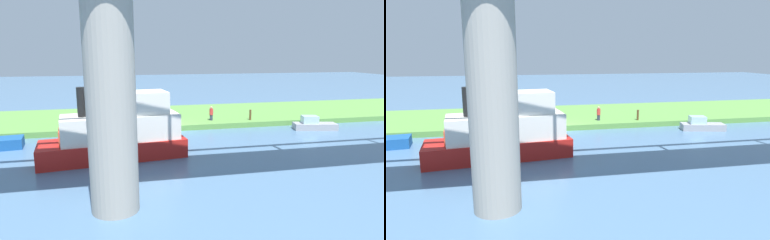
{
  "view_description": "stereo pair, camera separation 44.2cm",
  "coord_description": "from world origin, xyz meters",
  "views": [
    {
      "loc": [
        4.56,
        29.87,
        7.08
      ],
      "look_at": [
        -0.99,
        5.0,
        2.0
      ],
      "focal_mm": 31.83,
      "sensor_mm": 36.0,
      "label": 1
    },
    {
      "loc": [
        4.13,
        29.97,
        7.08
      ],
      "look_at": [
        -0.99,
        5.0,
        2.0
      ],
      "focal_mm": 31.83,
      "sensor_mm": 36.0,
      "label": 2
    }
  ],
  "objects": [
    {
      "name": "bridge_pylon",
      "position": [
        4.81,
        14.97,
        5.43
      ],
      "size": [
        2.15,
        2.15,
        10.86
      ],
      "primitive_type": "cylinder",
      "color": "#9E998E",
      "rests_on": "ground"
    },
    {
      "name": "houseboat_blue",
      "position": [
        4.56,
        6.92,
        1.82
      ],
      "size": [
        9.91,
        4.34,
        4.9
      ],
      "color": "red",
      "rests_on": "ground"
    },
    {
      "name": "grassy_bank",
      "position": [
        0.0,
        -6.0,
        0.25
      ],
      "size": [
        80.0,
        12.0,
        0.5
      ],
      "primitive_type": "cube",
      "color": "#5B9342",
      "rests_on": "ground"
    },
    {
      "name": "motorboat_red",
      "position": [
        -13.26,
        2.09,
        0.46
      ],
      "size": [
        4.09,
        2.23,
        1.29
      ],
      "color": "#99999E",
      "rests_on": "ground"
    },
    {
      "name": "ground_plane",
      "position": [
        0.0,
        0.0,
        0.0
      ],
      "size": [
        160.0,
        160.0,
        0.0
      ],
      "primitive_type": "plane",
      "color": "#4C7093"
    },
    {
      "name": "person_on_bank",
      "position": [
        -4.45,
        -1.81,
        1.2
      ],
      "size": [
        0.42,
        0.42,
        1.39
      ],
      "color": "#2D334C",
      "rests_on": "grassy_bank"
    },
    {
      "name": "mooring_post",
      "position": [
        -8.28,
        -1.15,
        1.01
      ],
      "size": [
        0.2,
        0.2,
        1.02
      ],
      "primitive_type": "cylinder",
      "color": "brown",
      "rests_on": "grassy_bank"
    }
  ]
}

